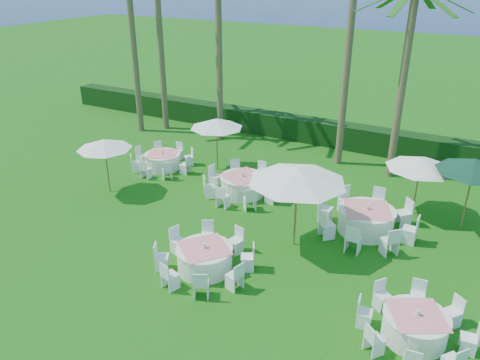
# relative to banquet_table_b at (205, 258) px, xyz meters

# --- Properties ---
(ground) EXTENTS (120.00, 120.00, 0.00)m
(ground) POSITION_rel_banquet_table_b_xyz_m (-0.24, 0.32, -0.40)
(ground) COLOR #165A0F
(ground) RESTS_ON ground
(hedge) EXTENTS (34.00, 1.00, 1.20)m
(hedge) POSITION_rel_banquet_table_b_xyz_m (-0.24, 12.32, 0.20)
(hedge) COLOR black
(hedge) RESTS_ON ground
(ocean) EXTENTS (260.00, 260.00, 0.00)m
(ocean) POSITION_rel_banquet_table_b_xyz_m (-0.24, 102.32, -0.40)
(ocean) COLOR #070E48
(ocean) RESTS_ON ground
(banquet_table_b) EXTENTS (2.99, 2.99, 0.92)m
(banquet_table_b) POSITION_rel_banquet_table_b_xyz_m (0.00, 0.00, 0.00)
(banquet_table_b) COLOR white
(banquet_table_b) RESTS_ON ground
(banquet_table_c) EXTENTS (2.84, 2.84, 0.87)m
(banquet_table_c) POSITION_rel_banquet_table_b_xyz_m (6.12, 0.03, -0.02)
(banquet_table_c) COLOR white
(banquet_table_c) RESTS_ON ground
(banquet_table_d) EXTENTS (2.82, 2.82, 0.87)m
(banquet_table_d) POSITION_rel_banquet_table_b_xyz_m (-5.89, 5.68, -0.02)
(banquet_table_d) COLOR white
(banquet_table_d) RESTS_ON ground
(banquet_table_e) EXTENTS (3.15, 3.15, 0.95)m
(banquet_table_e) POSITION_rel_banquet_table_b_xyz_m (-1.44, 5.09, 0.02)
(banquet_table_e) COLOR white
(banquet_table_e) RESTS_ON ground
(banquet_table_f) EXTENTS (3.40, 3.40, 1.02)m
(banquet_table_f) POSITION_rel_banquet_table_b_xyz_m (3.69, 4.58, 0.05)
(banquet_table_f) COLOR white
(banquet_table_f) RESTS_ON ground
(umbrella_a) EXTENTS (2.16, 2.16, 2.27)m
(umbrella_a) POSITION_rel_banquet_table_b_xyz_m (-6.33, 2.68, 1.67)
(umbrella_a) COLOR brown
(umbrella_a) RESTS_ON ground
(umbrella_b) EXTENTS (3.13, 3.13, 2.79)m
(umbrella_b) POSITION_rel_banquet_table_b_xyz_m (1.85, 2.58, 2.14)
(umbrella_b) COLOR brown
(umbrella_b) RESTS_ON ground
(umbrella_c) EXTENTS (2.33, 2.33, 2.40)m
(umbrella_c) POSITION_rel_banquet_table_b_xyz_m (-3.64, 6.76, 1.79)
(umbrella_c) COLOR brown
(umbrella_c) RESTS_ON ground
(umbrella_d) EXTENTS (2.46, 2.46, 2.21)m
(umbrella_d) POSITION_rel_banquet_table_b_xyz_m (4.92, 6.74, 1.62)
(umbrella_d) COLOR brown
(umbrella_d) RESTS_ON ground
(umbrella_green) EXTENTS (2.47, 2.47, 2.66)m
(umbrella_green) POSITION_rel_banquet_table_b_xyz_m (6.62, 6.36, 2.03)
(umbrella_green) COLOR brown
(umbrella_green) RESTS_ON ground
(palm_a) EXTENTS (4.28, 4.36, 10.58)m
(palm_a) POSITION_rel_banquet_table_b_xyz_m (-9.27, 10.45, 5.37)
(palm_a) COLOR brown
(palm_a) RESTS_ON ground
(palm_b) EXTENTS (4.40, 3.97, 8.45)m
(palm_b) POSITION_rel_banquet_table_b_xyz_m (-5.71, 10.51, 4.28)
(palm_b) COLOR brown
(palm_b) RESTS_ON ground
(palm_c) EXTENTS (4.40, 4.11, 12.36)m
(palm_c) POSITION_rel_banquet_table_b_xyz_m (0.94, 10.12, 6.27)
(palm_c) COLOR brown
(palm_c) RESTS_ON ground
(palm_d) EXTENTS (4.24, 4.38, 7.81)m
(palm_d) POSITION_rel_banquet_table_b_xyz_m (3.38, 9.80, 3.95)
(palm_d) COLOR brown
(palm_d) RESTS_ON ground
(palm_f) EXTENTS (4.40, 4.12, 9.09)m
(palm_f) POSITION_rel_banquet_table_b_xyz_m (-10.25, 9.43, 4.60)
(palm_f) COLOR brown
(palm_f) RESTS_ON ground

